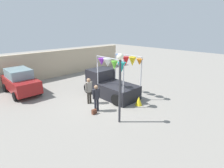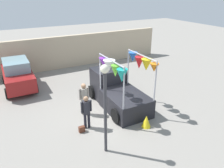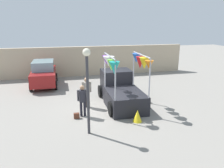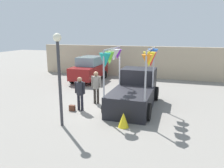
{
  "view_description": "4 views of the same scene",
  "coord_description": "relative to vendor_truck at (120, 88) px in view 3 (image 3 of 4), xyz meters",
  "views": [
    {
      "loc": [
        -7.32,
        -8.36,
        4.88
      ],
      "look_at": [
        0.54,
        -0.19,
        1.14
      ],
      "focal_mm": 28.0,
      "sensor_mm": 36.0,
      "label": 1
    },
    {
      "loc": [
        -4.38,
        -9.0,
        6.05
      ],
      "look_at": [
        0.41,
        0.01,
        1.57
      ],
      "focal_mm": 35.0,
      "sensor_mm": 36.0,
      "label": 2
    },
    {
      "loc": [
        -2.3,
        -11.23,
        4.67
      ],
      "look_at": [
        0.33,
        -0.16,
        1.43
      ],
      "focal_mm": 35.0,
      "sensor_mm": 36.0,
      "label": 3
    },
    {
      "loc": [
        3.16,
        -9.96,
        3.71
      ],
      "look_at": [
        0.1,
        -0.3,
        1.3
      ],
      "focal_mm": 35.0,
      "sensor_mm": 36.0,
      "label": 4
    }
  ],
  "objects": [
    {
      "name": "parked_car",
      "position": [
        -4.61,
        4.91,
        0.02
      ],
      "size": [
        1.88,
        4.0,
        1.88
      ],
      "color": "maroon",
      "rests_on": "ground"
    },
    {
      "name": "folded_kite_bundle_sunflower",
      "position": [
        0.12,
        -2.68,
        -0.62
      ],
      "size": [
        0.55,
        0.55,
        0.6
      ],
      "primitive_type": "cone",
      "rotation": [
        0.0,
        0.0,
        0.3
      ],
      "color": "yellow",
      "rests_on": "ground"
    },
    {
      "name": "person_vendor",
      "position": [
        -2.01,
        -0.22,
        0.13
      ],
      "size": [
        0.53,
        0.34,
        1.73
      ],
      "color": "#2D2823",
      "rests_on": "ground"
    },
    {
      "name": "handbag",
      "position": [
        -2.72,
        -1.62,
        -0.78
      ],
      "size": [
        0.28,
        0.16,
        0.28
      ],
      "primitive_type": "cube",
      "color": "#592D1E",
      "rests_on": "ground"
    },
    {
      "name": "ground_plane",
      "position": [
        -1.02,
        -0.61,
        -0.92
      ],
      "size": [
        60.0,
        60.0,
        0.0
      ],
      "primitive_type": "plane",
      "color": "gray"
    },
    {
      "name": "street_lamp",
      "position": [
        -2.31,
        -3.28,
        1.5
      ],
      "size": [
        0.32,
        0.32,
        3.68
      ],
      "color": "#333338",
      "rests_on": "ground"
    },
    {
      "name": "person_customer",
      "position": [
        -2.37,
        -1.42,
        0.07
      ],
      "size": [
        0.53,
        0.34,
        1.65
      ],
      "color": "black",
      "rests_on": "ground"
    },
    {
      "name": "vendor_truck",
      "position": [
        0.0,
        0.0,
        0.0
      ],
      "size": [
        2.53,
        4.09,
        3.02
      ],
      "color": "black",
      "rests_on": "ground"
    },
    {
      "name": "brick_boundary_wall",
      "position": [
        -1.02,
        7.49,
        0.38
      ],
      "size": [
        18.0,
        0.36,
        2.6
      ],
      "primitive_type": "cube",
      "color": "tan",
      "rests_on": "ground"
    }
  ]
}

